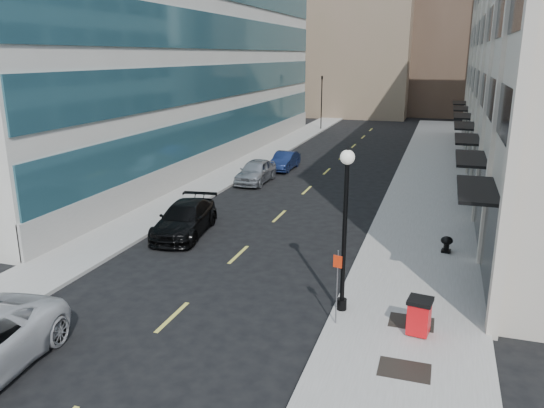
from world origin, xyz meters
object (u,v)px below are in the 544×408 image
Objects in this scene: car_black_pickup at (185,219)px; urn_planter at (447,243)px; traffic_signal at (322,79)px; trash_bin at (419,315)px; sign_post at (337,277)px; car_silver_sedan at (256,171)px; car_blue_sedan at (285,161)px; lamppost at (345,217)px.

car_black_pickup is 7.42× the size of urn_planter.
traffic_signal is at bearing 110.71° from urn_planter.
urn_planter is at bearing 92.06° from trash_bin.
traffic_signal is at bearing 116.41° from sign_post.
car_black_pickup is (2.03, -38.21, -4.95)m from traffic_signal.
urn_planter is at bearing -39.81° from car_silver_sedan.
car_blue_sedan is 1.64× the size of sign_post.
sign_post is (8.77, -6.80, 0.97)m from car_black_pickup.
car_blue_sedan is at bearing 82.02° from car_silver_sedan.
sign_post is (-2.53, -0.12, 0.96)m from trash_bin.
sign_post is at bearing -113.15° from urn_planter.
urn_planter is (3.30, 6.71, -2.83)m from lamppost.
car_silver_sedan is at bearing 130.95° from trash_bin.
traffic_signal is 5.97× the size of trash_bin.
lamppost reaches higher than sign_post.
car_blue_sedan is (0.64, 4.66, -0.12)m from car_silver_sedan.
traffic_signal reaches higher than urn_planter.
lamppost is at bearing -61.95° from car_silver_sedan.
trash_bin is (11.67, -17.88, -0.00)m from car_silver_sedan.
traffic_signal reaches higher than car_silver_sedan.
car_silver_sedan is 0.83× the size of lamppost.
car_blue_sedan is 24.24m from sign_post.
car_blue_sedan is 19.05m from urn_planter.
trash_bin is at bearing 15.72° from sign_post.
lamppost is 1.95m from sign_post.
car_blue_sedan is at bearing 128.27° from urn_planter.
trash_bin is at bearing -63.34° from car_blue_sedan.
car_blue_sedan is at bearing -84.12° from traffic_signal.
car_black_pickup is 2.13× the size of sign_post.
traffic_signal is 23.02m from car_blue_sedan.
lamppost is at bearing -41.25° from car_black_pickup.
sign_post is (8.50, -22.67, 1.07)m from car_blue_sedan.
car_blue_sedan is 0.73× the size of lamppost.
lamppost is at bearing 168.59° from trash_bin.
car_blue_sedan is (2.30, -22.34, -5.05)m from traffic_signal.
car_black_pickup is 0.95× the size of lamppost.
sign_post is at bearing -45.59° from car_black_pickup.
traffic_signal is 45.36m from lamppost.
car_silver_sedan reaches higher than trash_bin.
car_black_pickup is at bearing 157.28° from trash_bin.
car_black_pickup is 13.13m from trash_bin.
car_black_pickup is 10.84m from lamppost.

